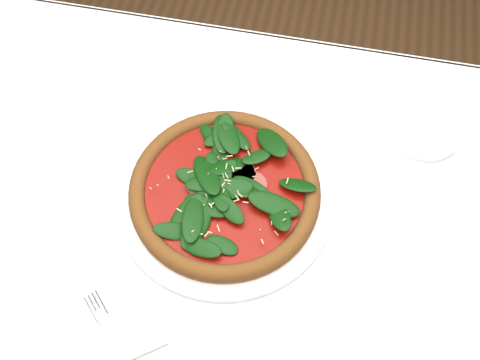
# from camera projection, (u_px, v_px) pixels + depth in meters

# --- Properties ---
(ground) EXTENTS (6.00, 6.00, 0.00)m
(ground) POSITION_uv_depth(u_px,v_px,m) (228.00, 318.00, 1.57)
(ground) COLOR brown
(ground) RESTS_ON ground
(dining_table) EXTENTS (1.21, 0.81, 0.75)m
(dining_table) POSITION_uv_depth(u_px,v_px,m) (222.00, 226.00, 1.00)
(dining_table) COLOR silver
(dining_table) RESTS_ON ground
(plate) EXTENTS (0.37, 0.37, 0.02)m
(plate) POSITION_uv_depth(u_px,v_px,m) (225.00, 195.00, 0.91)
(plate) COLOR silver
(plate) RESTS_ON dining_table
(pizza) EXTENTS (0.36, 0.36, 0.04)m
(pizza) POSITION_uv_depth(u_px,v_px,m) (225.00, 189.00, 0.89)
(pizza) COLOR brown
(pizza) RESTS_ON plate
(napkin) EXTENTS (0.15, 0.13, 0.01)m
(napkin) POSITION_uv_depth(u_px,v_px,m) (117.00, 343.00, 0.79)
(napkin) COLOR silver
(napkin) RESTS_ON dining_table
(fork) EXTENTS (0.12, 0.11, 0.00)m
(fork) POSITION_uv_depth(u_px,v_px,m) (108.00, 327.00, 0.80)
(fork) COLOR silver
(fork) RESTS_ON napkin
(saucer_far) EXTENTS (0.13, 0.13, 0.01)m
(saucer_far) POSITION_uv_depth(u_px,v_px,m) (424.00, 131.00, 0.98)
(saucer_far) COLOR silver
(saucer_far) RESTS_ON dining_table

